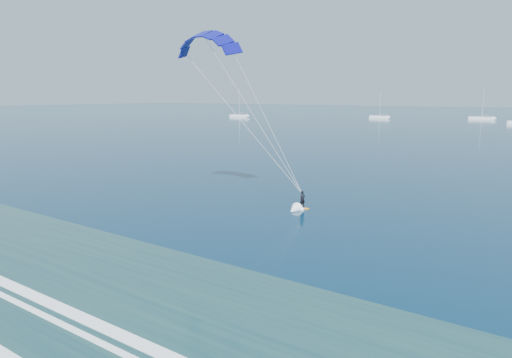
{
  "coord_description": "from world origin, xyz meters",
  "views": [
    {
      "loc": [
        23.72,
        -2.3,
        10.46
      ],
      "look_at": [
        3.25,
        27.15,
        3.86
      ],
      "focal_mm": 32.0,
      "sensor_mm": 36.0,
      "label": 1
    }
  ],
  "objects_px": {
    "kitesurfer_rig": "(249,109)",
    "sailboat_1": "(379,117)",
    "sailboat_2": "(482,118)",
    "sailboat_0": "(239,116)"
  },
  "relations": [
    {
      "from": "kitesurfer_rig",
      "to": "sailboat_1",
      "type": "distance_m",
      "value": 177.35
    },
    {
      "from": "kitesurfer_rig",
      "to": "sailboat_2",
      "type": "height_order",
      "value": "kitesurfer_rig"
    },
    {
      "from": "sailboat_0",
      "to": "sailboat_2",
      "type": "distance_m",
      "value": 109.1
    },
    {
      "from": "kitesurfer_rig",
      "to": "sailboat_0",
      "type": "distance_m",
      "value": 179.96
    },
    {
      "from": "sailboat_0",
      "to": "sailboat_1",
      "type": "bearing_deg",
      "value": 24.3
    },
    {
      "from": "sailboat_1",
      "to": "kitesurfer_rig",
      "type": "bearing_deg",
      "value": -74.09
    },
    {
      "from": "sailboat_0",
      "to": "sailboat_1",
      "type": "xyz_separation_m",
      "value": [
        60.04,
        27.11,
        -0.01
      ]
    },
    {
      "from": "sailboat_2",
      "to": "sailboat_1",
      "type": "bearing_deg",
      "value": -158.7
    },
    {
      "from": "sailboat_0",
      "to": "sailboat_2",
      "type": "xyz_separation_m",
      "value": [
        100.34,
        42.82,
        -0.0
      ]
    },
    {
      "from": "sailboat_1",
      "to": "sailboat_2",
      "type": "bearing_deg",
      "value": 21.3
    }
  ]
}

